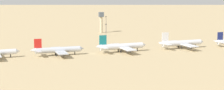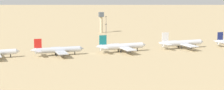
# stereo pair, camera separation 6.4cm
# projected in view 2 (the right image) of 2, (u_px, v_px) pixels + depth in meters

# --- Properties ---
(ground) EXTENTS (4000.00, 4000.00, 0.00)m
(ground) POSITION_uv_depth(u_px,v_px,m) (93.00, 53.00, 298.25)
(ground) COLOR tan
(parked_jet_red_2) EXTENTS (40.65, 34.19, 13.43)m
(parked_jet_red_2) POSITION_uv_depth(u_px,v_px,m) (57.00, 50.00, 288.20)
(parked_jet_red_2) COLOR silver
(parked_jet_red_2) RESTS_ON ground
(parked_jet_teal_3) EXTENTS (43.25, 36.66, 14.28)m
(parked_jet_teal_3) POSITION_uv_depth(u_px,v_px,m) (121.00, 46.00, 302.75)
(parked_jet_teal_3) COLOR silver
(parked_jet_teal_3) RESTS_ON ground
(parked_jet_white_4) EXTENTS (43.09, 36.45, 14.23)m
(parked_jet_white_4) POSITION_uv_depth(u_px,v_px,m) (181.00, 43.00, 319.91)
(parked_jet_white_4) COLOR silver
(parked_jet_white_4) RESTS_ON ground
(control_tower) EXTENTS (5.20, 5.20, 22.85)m
(control_tower) POSITION_uv_depth(u_px,v_px,m) (101.00, 20.00, 421.90)
(control_tower) COLOR #C6B793
(control_tower) RESTS_ON ground
(light_pole_west) EXTENTS (1.80, 0.50, 12.53)m
(light_pole_west) POSITION_uv_depth(u_px,v_px,m) (106.00, 29.00, 397.29)
(light_pole_west) COLOR #59595E
(light_pole_west) RESTS_ON ground
(light_pole_mid) EXTENTS (1.80, 0.50, 17.86)m
(light_pole_mid) POSITION_uv_depth(u_px,v_px,m) (106.00, 23.00, 427.80)
(light_pole_mid) COLOR #59595E
(light_pole_mid) RESTS_ON ground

